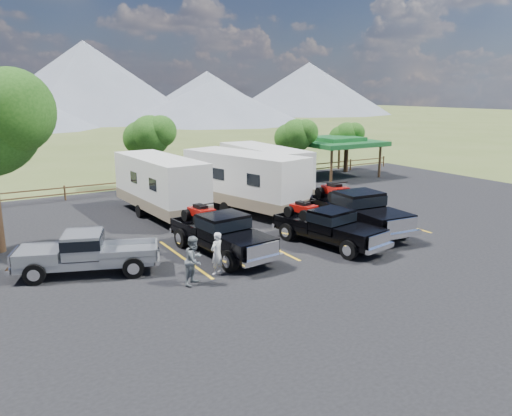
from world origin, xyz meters
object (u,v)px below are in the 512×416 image
person_a (217,253)px  rig_center (327,226)px  trailer_left (160,185)px  trailer_center (244,182)px  person_b (194,260)px  rig_left (220,232)px  pickup_silver (88,252)px  pavilion (336,142)px  rig_right (355,209)px  trailer_right (264,172)px

person_a → rig_center: bearing=162.3°
trailer_left → trailer_center: trailer_center is taller
trailer_left → person_b: trailer_left is taller
rig_left → trailer_center: size_ratio=0.63×
trailer_left → rig_left: bearing=-94.7°
pickup_silver → rig_center: bearing=99.3°
pavilion → trailer_left: trailer_left is taller
trailer_center → pickup_silver: 11.51m
trailer_left → pickup_silver: 9.16m
rig_center → rig_right: 3.06m
rig_right → person_a: 8.95m
trailer_left → rig_center: bearing=-66.7°
trailer_center → trailer_right: size_ratio=1.01×
pavilion → person_a: size_ratio=3.75×
trailer_center → person_b: 11.15m
rig_right → pickup_silver: bearing=-178.5°
trailer_center → pavilion: bearing=14.9°
rig_left → trailer_right: bearing=42.8°
trailer_left → trailer_center: 4.73m
rig_center → rig_right: size_ratio=0.86×
trailer_left → trailer_right: (7.23, 0.73, 0.04)m
pavilion → rig_left: bearing=-142.7°
rig_right → trailer_right: (-0.07, 8.52, 0.69)m
rig_left → trailer_right: 11.27m
trailer_left → trailer_center: (4.43, -1.65, 0.07)m
rig_center → person_b: rig_center is taller
pickup_silver → person_a: 4.94m
pavilion → pickup_silver: bearing=-150.9°
rig_center → person_a: rig_center is taller
rig_left → pickup_silver: bearing=168.7°
trailer_right → rig_center: bearing=-103.7°
rig_left → pickup_silver: rig_left is taller
trailer_left → person_b: (-2.59, -10.27, -0.82)m
trailer_right → person_a: 13.64m
pickup_silver → person_a: size_ratio=3.45×
rig_left → person_b: (-2.37, -2.57, -0.06)m
trailer_left → pickup_silver: trailer_left is taller
rig_center → person_b: size_ratio=3.25×
trailer_center → pickup_silver: bearing=-165.8°
pickup_silver → rig_left: bearing=104.3°
rig_center → trailer_center: size_ratio=0.60×
rig_right → person_b: (-9.88, -2.47, -0.17)m
trailer_left → trailer_right: size_ratio=0.98×
person_b → pavilion: bearing=2.4°
trailer_left → pavilion: bearing=14.7°
pavilion → trailer_center: size_ratio=0.63×
rig_left → pickup_silver: size_ratio=1.08×
pavilion → pickup_silver: (-22.80, -12.70, -1.90)m
pickup_silver → person_b: bearing=64.3°
rig_center → trailer_left: 10.15m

